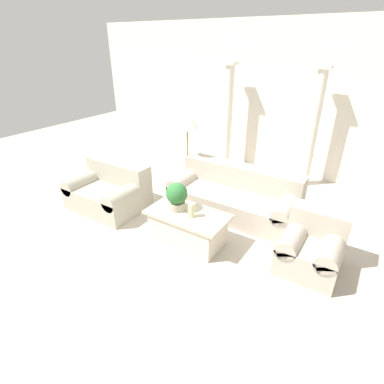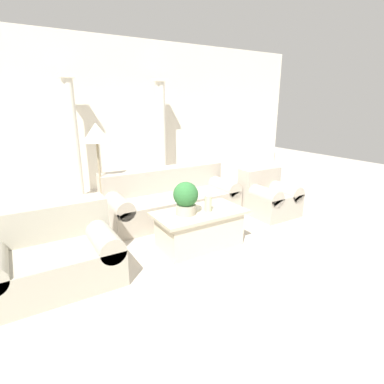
{
  "view_description": "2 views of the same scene",
  "coord_description": "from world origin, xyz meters",
  "px_view_note": "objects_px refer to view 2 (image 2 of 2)",
  "views": [
    {
      "loc": [
        2.1,
        -3.49,
        2.75
      ],
      "look_at": [
        -0.22,
        0.07,
        0.61
      ],
      "focal_mm": 28.0,
      "sensor_mm": 36.0,
      "label": 1
    },
    {
      "loc": [
        -2.03,
        -3.48,
        1.87
      ],
      "look_at": [
        0.16,
        0.12,
        0.61
      ],
      "focal_mm": 28.0,
      "sensor_mm": 36.0,
      "label": 2
    }
  ],
  "objects_px": {
    "potted_plant": "(186,197)",
    "armchair": "(268,195)",
    "loveseat": "(51,252)",
    "coffee_table": "(199,228)",
    "sofa_long": "(171,198)",
    "floor_lamp": "(97,139)"
  },
  "relations": [
    {
      "from": "coffee_table",
      "to": "armchair",
      "type": "height_order",
      "value": "armchair"
    },
    {
      "from": "potted_plant",
      "to": "floor_lamp",
      "type": "relative_size",
      "value": 0.27
    },
    {
      "from": "sofa_long",
      "to": "potted_plant",
      "type": "xyz_separation_m",
      "value": [
        -0.39,
        -1.19,
        0.4
      ]
    },
    {
      "from": "sofa_long",
      "to": "armchair",
      "type": "distance_m",
      "value": 1.69
    },
    {
      "from": "potted_plant",
      "to": "loveseat",
      "type": "bearing_deg",
      "value": 175.39
    },
    {
      "from": "coffee_table",
      "to": "floor_lamp",
      "type": "distance_m",
      "value": 1.99
    },
    {
      "from": "loveseat",
      "to": "coffee_table",
      "type": "relative_size",
      "value": 1.1
    },
    {
      "from": "sofa_long",
      "to": "coffee_table",
      "type": "distance_m",
      "value": 1.22
    },
    {
      "from": "coffee_table",
      "to": "potted_plant",
      "type": "height_order",
      "value": "potted_plant"
    },
    {
      "from": "potted_plant",
      "to": "floor_lamp",
      "type": "height_order",
      "value": "floor_lamp"
    },
    {
      "from": "armchair",
      "to": "potted_plant",
      "type": "bearing_deg",
      "value": -167.19
    },
    {
      "from": "coffee_table",
      "to": "armchair",
      "type": "distance_m",
      "value": 1.76
    },
    {
      "from": "potted_plant",
      "to": "coffee_table",
      "type": "bearing_deg",
      "value": -3.92
    },
    {
      "from": "floor_lamp",
      "to": "sofa_long",
      "type": "bearing_deg",
      "value": -8.56
    },
    {
      "from": "sofa_long",
      "to": "coffee_table",
      "type": "relative_size",
      "value": 1.83
    },
    {
      "from": "coffee_table",
      "to": "sofa_long",
      "type": "bearing_deg",
      "value": 80.95
    },
    {
      "from": "floor_lamp",
      "to": "armchair",
      "type": "relative_size",
      "value": 1.89
    },
    {
      "from": "sofa_long",
      "to": "loveseat",
      "type": "xyz_separation_m",
      "value": [
        -1.99,
        -1.06,
        0.01
      ]
    },
    {
      "from": "potted_plant",
      "to": "armchair",
      "type": "height_order",
      "value": "potted_plant"
    },
    {
      "from": "potted_plant",
      "to": "armchair",
      "type": "relative_size",
      "value": 0.5
    },
    {
      "from": "sofa_long",
      "to": "coffee_table",
      "type": "bearing_deg",
      "value": -99.05
    },
    {
      "from": "sofa_long",
      "to": "floor_lamp",
      "type": "relative_size",
      "value": 1.39
    }
  ]
}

